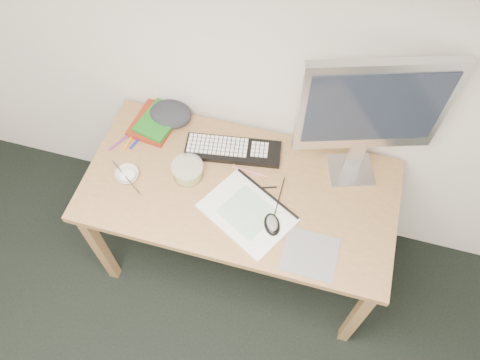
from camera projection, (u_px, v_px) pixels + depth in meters
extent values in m
plane|color=silver|center=(231.00, 30.00, 1.83)|extent=(3.60, 0.00, 3.60)
cube|color=#A8794D|center=(100.00, 248.00, 2.36)|extent=(0.05, 0.05, 0.71)
cube|color=#A8794D|center=(357.00, 317.00, 2.18)|extent=(0.05, 0.05, 0.71)
cube|color=#A8794D|center=(144.00, 154.00, 2.67)|extent=(0.05, 0.05, 0.71)
cube|color=#A8794D|center=(372.00, 208.00, 2.48)|extent=(0.05, 0.05, 0.71)
cube|color=#A8794D|center=(240.00, 190.00, 2.10)|extent=(1.40, 0.70, 0.03)
cube|color=slate|center=(310.00, 254.00, 1.92)|extent=(0.22, 0.20, 0.00)
cube|color=white|center=(247.00, 213.00, 2.02)|extent=(0.46, 0.42, 0.01)
cube|color=black|center=(233.00, 150.00, 2.18)|extent=(0.46, 0.21, 0.03)
cube|color=silver|center=(350.00, 170.00, 2.14)|extent=(0.24, 0.23, 0.01)
cube|color=silver|center=(355.00, 158.00, 2.06)|extent=(0.07, 0.04, 0.19)
cube|color=silver|center=(373.00, 107.00, 1.77)|extent=(0.56, 0.21, 0.47)
cube|color=black|center=(374.00, 105.00, 1.76)|extent=(0.50, 0.16, 0.37)
ellipsoid|color=black|center=(272.00, 223.00, 1.96)|extent=(0.10, 0.13, 0.04)
imported|color=white|center=(127.00, 175.00, 2.11)|extent=(0.12, 0.12, 0.03)
cylinder|color=#B7B7BA|center=(126.00, 177.00, 2.08)|extent=(0.19, 0.14, 0.02)
cylinder|color=#DFB64E|center=(188.00, 171.00, 2.10)|extent=(0.18, 0.18, 0.07)
cube|color=maroon|center=(155.00, 121.00, 2.28)|extent=(0.22, 0.27, 0.03)
cube|color=#1B6D1B|center=(159.00, 120.00, 2.25)|extent=(0.21, 0.25, 0.02)
ellipsoid|color=#25292C|center=(170.00, 114.00, 2.27)|extent=(0.18, 0.15, 0.07)
cylinder|color=pink|center=(250.00, 172.00, 2.13)|extent=(0.17, 0.02, 0.01)
cylinder|color=tan|center=(239.00, 175.00, 2.12)|extent=(0.10, 0.14, 0.01)
cylinder|color=black|center=(255.00, 188.00, 2.09)|extent=(0.18, 0.07, 0.01)
cylinder|color=#1B1D97|center=(138.00, 140.00, 2.23)|extent=(0.05, 0.12, 0.01)
cylinder|color=orange|center=(130.00, 139.00, 2.23)|extent=(0.02, 0.14, 0.01)
cylinder|color=#722487|center=(119.00, 143.00, 2.22)|extent=(0.06, 0.11, 0.01)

